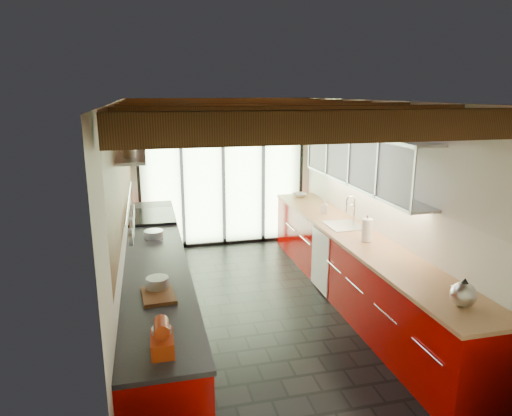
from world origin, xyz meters
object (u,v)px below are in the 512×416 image
Objects in this scene: kettle at (463,293)px; paper_towel at (367,230)px; stand_mixer at (162,338)px; soap_bottle at (324,207)px; bowl at (300,195)px.

paper_towel is at bearing 90.00° from kettle.
stand_mixer is 2.54m from kettle.
stand_mixer is 4.14m from soap_bottle.
paper_towel is 1.37× the size of bowl.
soap_bottle is at bearing 90.00° from paper_towel.
soap_bottle is (-0.00, 1.38, -0.04)m from paper_towel.
stand_mixer is 1.40× the size of soap_bottle.
kettle is 0.82× the size of paper_towel.
kettle is 4.31m from bowl.
stand_mixer is 5.10m from bowl.
paper_towel is (0.00, 1.78, 0.03)m from kettle.
kettle is at bearing 2.58° from stand_mixer.
paper_towel is at bearing -90.00° from soap_bottle.
kettle is at bearing -90.00° from bowl.
soap_bottle is 1.15m from bowl.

